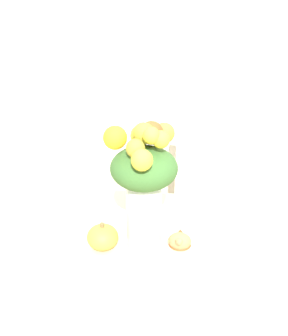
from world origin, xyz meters
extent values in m
cube|color=silver|center=(0.00, 1.27, 1.35)|extent=(8.00, 0.06, 2.70)
cube|color=beige|center=(0.00, 0.00, 0.76)|extent=(1.47, 0.84, 0.03)
cylinder|color=beige|center=(-0.67, 0.36, 0.37)|extent=(0.06, 0.06, 0.74)
cylinder|color=#B2CCBC|center=(-0.09, 0.05, 0.90)|extent=(0.12, 0.12, 0.26)
cylinder|color=silver|center=(-0.09, 0.05, 0.83)|extent=(0.11, 0.11, 0.11)
cylinder|color=#38662D|center=(-0.07, 0.05, 0.93)|extent=(0.01, 0.01, 0.30)
cylinder|color=#38662D|center=(-0.08, 0.08, 0.93)|extent=(0.01, 0.01, 0.30)
cylinder|color=#38662D|center=(-0.11, 0.07, 0.93)|extent=(0.01, 0.01, 0.30)
cylinder|color=#38662D|center=(-0.11, 0.04, 0.93)|extent=(0.01, 0.01, 0.30)
cylinder|color=#38662D|center=(-0.08, 0.03, 0.93)|extent=(0.01, 0.00, 0.30)
ellipsoid|color=#38662D|center=(-0.09, 0.05, 1.08)|extent=(0.22, 0.22, 0.13)
sphere|color=yellow|center=(-0.12, 0.15, 1.15)|extent=(0.07, 0.07, 0.07)
sphere|color=yellow|center=(-0.07, 0.03, 1.20)|extent=(0.06, 0.06, 0.06)
sphere|color=yellow|center=(-0.08, -0.05, 1.16)|extent=(0.07, 0.07, 0.07)
sphere|color=yellow|center=(-0.04, 0.04, 1.18)|extent=(0.06, 0.06, 0.06)
sphere|color=#D64C23|center=(-0.08, 0.11, 1.18)|extent=(0.08, 0.08, 0.08)
sphere|color=#AD9E33|center=(-0.10, 0.09, 1.18)|extent=(0.07, 0.07, 0.07)
sphere|color=#AD9E33|center=(-0.11, 0.00, 1.17)|extent=(0.06, 0.06, 0.06)
sphere|color=yellow|center=(-0.18, 0.03, 1.19)|extent=(0.08, 0.08, 0.08)
sphere|color=#AD9E33|center=(-0.04, 0.16, 1.16)|extent=(0.07, 0.07, 0.07)
ellipsoid|color=gold|center=(-0.23, 0.01, 0.82)|extent=(0.11, 0.11, 0.09)
cylinder|color=brown|center=(-0.23, 0.01, 0.86)|extent=(0.02, 0.02, 0.02)
ellipsoid|color=#A87A4C|center=(0.04, 0.04, 0.80)|extent=(0.08, 0.06, 0.06)
cone|color=#C64C23|center=(0.04, 0.07, 0.80)|extent=(0.08, 0.08, 0.07)
sphere|color=#A87A4C|center=(0.04, 0.01, 0.82)|extent=(0.03, 0.03, 0.03)
cube|color=white|center=(0.14, 0.67, 0.45)|extent=(0.46, 0.46, 0.02)
cylinder|color=white|center=(-0.05, 0.52, 0.22)|extent=(0.04, 0.04, 0.44)
cylinder|color=white|center=(0.29, 0.49, 0.22)|extent=(0.04, 0.04, 0.44)
cylinder|color=white|center=(-0.01, 0.86, 0.22)|extent=(0.04, 0.04, 0.44)
cylinder|color=white|center=(0.32, 0.83, 0.22)|extent=(0.04, 0.04, 0.44)
cube|color=white|center=(0.16, 0.87, 0.70)|extent=(0.40, 0.06, 0.48)
camera|label=1|loc=(0.10, -1.29, 1.77)|focal=50.00mm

